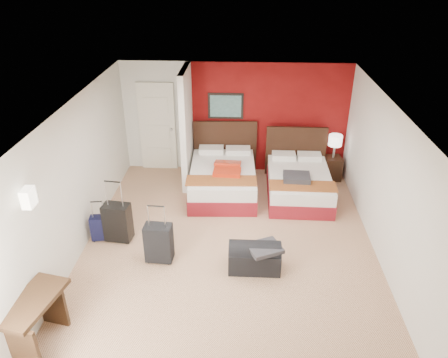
# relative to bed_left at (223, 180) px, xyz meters

# --- Properties ---
(ground) EXTENTS (6.50, 6.50, 0.00)m
(ground) POSITION_rel_bed_left_xyz_m (0.21, -2.08, -0.29)
(ground) COLOR tan
(ground) RESTS_ON ground
(room_walls) EXTENTS (5.02, 6.52, 2.50)m
(room_walls) POSITION_rel_bed_left_xyz_m (-1.20, -0.66, 0.97)
(room_walls) COLOR silver
(room_walls) RESTS_ON ground
(red_accent_panel) EXTENTS (3.50, 0.04, 2.50)m
(red_accent_panel) POSITION_rel_bed_left_xyz_m (0.96, 1.15, 0.96)
(red_accent_panel) COLOR maroon
(red_accent_panel) RESTS_ON ground
(partition_wall) EXTENTS (0.12, 1.20, 2.50)m
(partition_wall) POSITION_rel_bed_left_xyz_m (-0.79, 0.53, 0.96)
(partition_wall) COLOR silver
(partition_wall) RESTS_ON ground
(entry_door) EXTENTS (0.82, 0.06, 2.05)m
(entry_door) POSITION_rel_bed_left_xyz_m (-1.54, 1.12, 0.73)
(entry_door) COLOR silver
(entry_door) RESTS_ON ground
(bed_left) EXTENTS (1.43, 1.99, 0.58)m
(bed_left) POSITION_rel_bed_left_xyz_m (0.00, 0.00, 0.00)
(bed_left) COLOR white
(bed_left) RESTS_ON ground
(bed_right) EXTENTS (1.28, 1.82, 0.54)m
(bed_right) POSITION_rel_bed_left_xyz_m (1.58, -0.10, -0.02)
(bed_right) COLOR silver
(bed_right) RESTS_ON ground
(red_suitcase_open) EXTENTS (0.59, 0.78, 0.09)m
(red_suitcase_open) POSITION_rel_bed_left_xyz_m (0.10, -0.10, 0.34)
(red_suitcase_open) COLOR red
(red_suitcase_open) RESTS_ON bed_left
(jacket_bundle) EXTENTS (0.54, 0.44, 0.13)m
(jacket_bundle) POSITION_rel_bed_left_xyz_m (1.48, -0.40, 0.31)
(jacket_bundle) COLOR #333237
(jacket_bundle) RESTS_ON bed_right
(nightstand) EXTENTS (0.42, 0.42, 0.53)m
(nightstand) POSITION_rel_bed_left_xyz_m (2.40, 0.75, -0.03)
(nightstand) COLOR black
(nightstand) RESTS_ON ground
(table_lamp) EXTENTS (0.38, 0.38, 0.52)m
(table_lamp) POSITION_rel_bed_left_xyz_m (2.40, 0.75, 0.50)
(table_lamp) COLOR white
(table_lamp) RESTS_ON nightstand
(suitcase_black) EXTENTS (0.49, 0.34, 0.68)m
(suitcase_black) POSITION_rel_bed_left_xyz_m (-1.74, -1.79, 0.05)
(suitcase_black) COLOR black
(suitcase_black) RESTS_ON ground
(suitcase_charcoal) EXTENTS (0.46, 0.30, 0.65)m
(suitcase_charcoal) POSITION_rel_bed_left_xyz_m (-0.92, -2.33, 0.03)
(suitcase_charcoal) COLOR black
(suitcase_charcoal) RESTS_ON ground
(suitcase_navy) EXTENTS (0.34, 0.24, 0.44)m
(suitcase_navy) POSITION_rel_bed_left_xyz_m (-2.06, -1.80, -0.07)
(suitcase_navy) COLOR black
(suitcase_navy) RESTS_ON ground
(duffel_bag) EXTENTS (0.83, 0.44, 0.42)m
(duffel_bag) POSITION_rel_bed_left_xyz_m (0.64, -2.46, -0.08)
(duffel_bag) COLOR black
(duffel_bag) RESTS_ON ground
(jacket_draped) EXTENTS (0.62, 0.58, 0.07)m
(jacket_draped) POSITION_rel_bed_left_xyz_m (0.79, -2.51, 0.16)
(jacket_draped) COLOR #333237
(jacket_draped) RESTS_ON duffel_bag
(desk) EXTENTS (0.66, 1.03, 0.79)m
(desk) POSITION_rel_bed_left_xyz_m (-2.11, -4.16, 0.11)
(desk) COLOR #321E10
(desk) RESTS_ON ground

